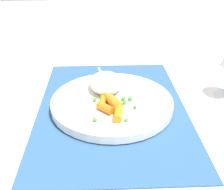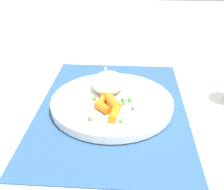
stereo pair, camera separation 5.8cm
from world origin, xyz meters
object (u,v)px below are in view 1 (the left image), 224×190
at_px(rice_mound, 106,82).
at_px(plate, 112,102).
at_px(carrot_portion, 112,105).
at_px(fork, 108,89).

bearing_deg(rice_mound, plate, 14.71).
height_order(plate, rice_mound, rice_mound).
distance_m(plate, carrot_portion, 0.04).
distance_m(rice_mound, carrot_portion, 0.08).
xyz_separation_m(rice_mound, fork, (0.01, 0.00, -0.01)).
relative_size(plate, fork, 1.35).
height_order(rice_mound, carrot_portion, rice_mound).
distance_m(plate, rice_mound, 0.05).
bearing_deg(carrot_portion, plate, 176.47).
relative_size(rice_mound, carrot_portion, 0.95).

